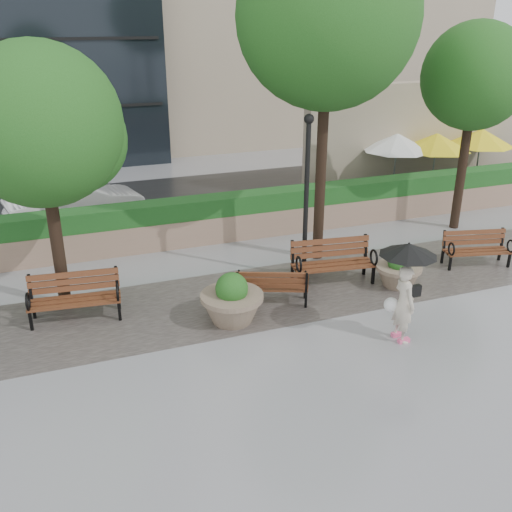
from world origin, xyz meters
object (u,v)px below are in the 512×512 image
object	(u,v)px
planter_right	(399,272)
lamppost	(306,210)
bench_1	(76,307)
bench_3	(333,271)
planter_left	(232,303)
car_right	(76,203)
pedestrian	(405,283)
bench_2	(272,293)
bench_4	(476,256)

from	to	relation	value
planter_right	lamppost	bearing A→B (deg)	146.98
bench_1	bench_3	distance (m)	6.21
bench_3	planter_left	size ratio (longest dim) A/B	1.54
lamppost	car_right	distance (m)	8.17
planter_left	pedestrian	distance (m)	3.71
planter_right	car_right	bearing A→B (deg)	133.63
bench_3	pedestrian	distance (m)	3.07
bench_1	lamppost	world-z (taller)	lamppost
lamppost	bench_1	bearing A→B (deg)	-176.91
bench_2	bench_3	distance (m)	1.90
planter_left	lamppost	world-z (taller)	lamppost
planter_right	bench_2	bearing A→B (deg)	175.90
car_right	bench_3	bearing A→B (deg)	-152.56
bench_3	car_right	xyz separation A→B (m)	(-5.71, 6.79, 0.38)
bench_3	bench_4	bearing A→B (deg)	2.49
bench_1	planter_left	xyz separation A→B (m)	(3.22, -1.27, 0.14)
bench_2	bench_3	bearing A→B (deg)	-143.05
car_right	pedestrian	distance (m)	11.31
bench_2	lamppost	xyz separation A→B (m)	(1.30, 1.06, 1.57)
planter_left	planter_right	xyz separation A→B (m)	(4.44, 0.28, -0.08)
bench_1	car_right	size ratio (longest dim) A/B	0.47
bench_4	planter_left	size ratio (longest dim) A/B	1.33
lamppost	pedestrian	bearing A→B (deg)	-79.90
bench_2	pedestrian	size ratio (longest dim) A/B	0.83
bench_2	planter_right	distance (m)	3.30
bench_2	car_right	bearing A→B (deg)	-39.95
bench_1	bench_4	bearing A→B (deg)	2.98
bench_1	bench_2	size ratio (longest dim) A/B	1.15
bench_4	planter_right	bearing A→B (deg)	-158.90
bench_3	planter_right	size ratio (longest dim) A/B	1.90
planter_left	planter_right	bearing A→B (deg)	3.67
car_right	pedestrian	xyz separation A→B (m)	(5.79, -9.70, 0.59)
bench_2	planter_left	xyz separation A→B (m)	(-1.15, -0.52, 0.19)
planter_left	planter_right	world-z (taller)	planter_left
bench_3	car_right	bearing A→B (deg)	137.35
bench_2	bench_4	size ratio (longest dim) A/B	0.96
bench_4	bench_1	bearing A→B (deg)	-170.30
bench_1	planter_right	bearing A→B (deg)	-0.99
bench_4	planter_left	xyz separation A→B (m)	(-7.12, -0.66, 0.18)
bench_3	planter_left	xyz separation A→B (m)	(-2.98, -1.01, 0.13)
bench_3	lamppost	bearing A→B (deg)	140.53
bench_3	car_right	distance (m)	8.87
lamppost	pedestrian	size ratio (longest dim) A/B	1.96
planter_right	pedestrian	size ratio (longest dim) A/B	0.53
bench_3	lamppost	world-z (taller)	lamppost
planter_left	bench_1	bearing A→B (deg)	158.46
lamppost	planter_left	bearing A→B (deg)	-147.21
bench_1	bench_3	xyz separation A→B (m)	(6.20, -0.26, 0.02)
bench_2	lamppost	bearing A→B (deg)	-118.90
bench_2	pedestrian	distance (m)	3.26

